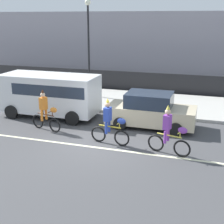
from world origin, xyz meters
TOP-DOWN VIEW (x-y plane):
  - ground_plane at (0.00, 0.00)m, footprint 80.00×80.00m
  - road_centre_line at (0.00, -0.50)m, footprint 36.00×0.14m
  - sidewalk_curb at (0.00, 6.50)m, footprint 60.00×5.00m
  - fence_line at (0.00, 9.40)m, footprint 40.00×0.08m
  - building_backdrop at (-3.95, 18.00)m, footprint 28.00×8.00m
  - parade_cyclist_orange at (-2.85, 0.68)m, footprint 1.68×0.61m
  - parade_cyclist_cobalt at (0.43, 0.03)m, footprint 1.72×0.51m
  - parade_cyclist_purple at (2.85, -0.24)m, footprint 1.68×0.59m
  - parked_van_white at (-3.64, 2.70)m, footprint 5.00×2.22m
  - parked_car_beige at (1.59, 2.60)m, footprint 4.10×1.92m
  - street_lamp_post at (-3.19, 6.92)m, footprint 0.36×0.36m

SIDE VIEW (x-z plane):
  - ground_plane at x=0.00m, z-range 0.00..0.00m
  - road_centre_line at x=0.00m, z-range 0.00..0.01m
  - sidewalk_curb at x=0.00m, z-range 0.00..0.15m
  - fence_line at x=0.00m, z-range 0.00..1.40m
  - parked_car_beige at x=1.59m, z-range -0.04..1.60m
  - parade_cyclist_orange at x=-2.85m, z-range -0.12..1.80m
  - parade_cyclist_cobalt at x=0.43m, z-range -0.12..1.80m
  - parade_cyclist_purple at x=2.85m, z-range -0.12..1.80m
  - parked_van_white at x=-3.64m, z-range 0.19..2.37m
  - building_backdrop at x=-3.95m, z-range 0.00..5.44m
  - street_lamp_post at x=-3.19m, z-range 1.06..6.92m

